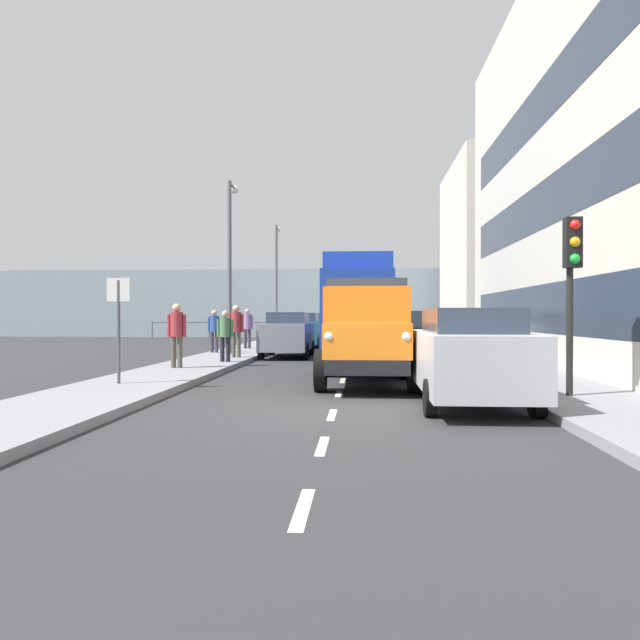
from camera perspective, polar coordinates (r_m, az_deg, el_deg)
ground_plane at (r=20.70m, az=2.72°, el=-4.00°), size 80.00×80.00×0.00m
sidewalk_left at (r=21.07m, az=15.08°, el=-3.73°), size 2.36×40.85×0.15m
sidewalk_right at (r=21.28m, az=-9.52°, el=-3.68°), size 2.36×40.85×0.15m
road_centreline_markings at (r=19.70m, az=2.65°, el=-4.21°), size 0.12×35.89×0.01m
building_terrace at (r=21.21m, az=27.94°, el=12.84°), size 6.37×18.78×12.36m
building_far_block at (r=37.04m, az=17.23°, el=6.02°), size 6.36×10.52×10.44m
sea_horizon at (r=44.07m, az=3.45°, el=1.60°), size 80.00×0.80×5.00m
seawall_railing at (r=40.47m, az=3.39°, el=-0.54°), size 28.08×0.08×1.20m
truck_vintage_orange at (r=13.85m, az=4.42°, el=-1.31°), size 2.17×5.64×2.43m
lorry_cargo_blue at (r=23.14m, az=3.64°, el=1.61°), size 2.58×8.20×3.87m
car_silver_kerbside_near at (r=11.14m, az=13.82°, el=-3.20°), size 1.83×4.58×1.72m
car_black_kerbside_1 at (r=16.96m, az=10.45°, el=-1.95°), size 1.82×4.49×1.72m
car_navy_kerbside_2 at (r=23.04m, az=8.77°, el=-1.32°), size 1.86×4.30×1.72m
car_white_kerbside_3 at (r=28.40m, az=7.88°, el=-1.00°), size 1.89×4.10×1.72m
car_grey_oppositeside_0 at (r=23.06m, az=-3.06°, el=-1.32°), size 1.80×4.13×1.72m
car_teal_oppositeside_1 at (r=28.40m, az=-1.71°, el=-0.99°), size 1.80×4.04×1.72m
car_maroon_oppositeside_2 at (r=33.68m, az=-0.79°, el=-0.77°), size 1.88×4.03×1.72m
pedestrian_in_dark_coat at (r=17.09m, az=-13.42°, el=-0.91°), size 0.53×0.34×1.78m
pedestrian_with_bag at (r=19.08m, az=-8.97°, el=-1.11°), size 0.53×0.34×1.60m
pedestrian_couple_a at (r=21.03m, az=-7.95°, el=-0.60°), size 0.53×0.34×1.81m
pedestrian_by_lamp at (r=23.91m, az=-9.99°, el=-0.71°), size 0.53×0.34×1.66m
pedestrian_couple_b at (r=26.65m, az=-6.91°, el=-0.47°), size 0.53×0.34×1.75m
traffic_light_near at (r=11.72m, az=22.75°, el=4.67°), size 0.28×0.41×3.20m
lamp_post_promenade at (r=23.42m, az=-8.48°, el=6.46°), size 0.32×1.14×6.58m
lamp_post_far at (r=35.98m, az=-4.12°, el=4.55°), size 0.32×1.14×6.82m
street_sign at (r=13.51m, az=-18.54°, el=0.77°), size 0.50×0.07×2.25m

